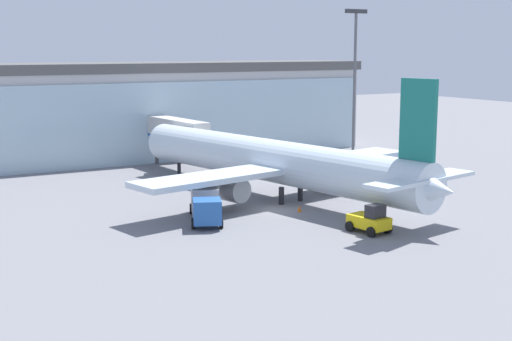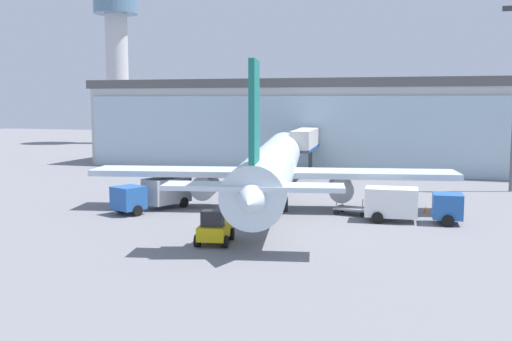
{
  "view_description": "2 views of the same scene",
  "coord_description": "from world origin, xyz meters",
  "px_view_note": "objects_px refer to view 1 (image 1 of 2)",
  "views": [
    {
      "loc": [
        -31.95,
        -52.36,
        14.17
      ],
      "look_at": [
        0.07,
        3.29,
        3.07
      ],
      "focal_mm": 50.0,
      "sensor_mm": 36.0,
      "label": 1
    },
    {
      "loc": [
        16.2,
        -46.63,
        9.47
      ],
      "look_at": [
        1.02,
        4.17,
        3.19
      ],
      "focal_mm": 42.0,
      "sensor_mm": 36.0,
      "label": 2
    }
  ],
  "objects_px": {
    "pushback_tug": "(370,220)",
    "safety_cone_nose": "(299,209)",
    "fuel_truck": "(396,178)",
    "apron_light_mast": "(355,72)",
    "catering_truck": "(205,203)",
    "jet_bridge": "(174,130)",
    "baggage_cart": "(347,189)",
    "safety_cone_wingtip": "(377,182)",
    "airplane": "(275,162)"
  },
  "relations": [
    {
      "from": "jet_bridge",
      "to": "apron_light_mast",
      "type": "distance_m",
      "value": 24.16
    },
    {
      "from": "baggage_cart",
      "to": "jet_bridge",
      "type": "bearing_deg",
      "value": -57.25
    },
    {
      "from": "fuel_truck",
      "to": "baggage_cart",
      "type": "height_order",
      "value": "fuel_truck"
    },
    {
      "from": "fuel_truck",
      "to": "safety_cone_wingtip",
      "type": "height_order",
      "value": "fuel_truck"
    },
    {
      "from": "catering_truck",
      "to": "safety_cone_nose",
      "type": "xyz_separation_m",
      "value": [
        8.45,
        -1.38,
        -1.19
      ]
    },
    {
      "from": "fuel_truck",
      "to": "safety_cone_nose",
      "type": "bearing_deg",
      "value": -173.02
    },
    {
      "from": "catering_truck",
      "to": "pushback_tug",
      "type": "xyz_separation_m",
      "value": [
        9.26,
        -10.06,
        -0.49
      ]
    },
    {
      "from": "jet_bridge",
      "to": "baggage_cart",
      "type": "distance_m",
      "value": 24.38
    },
    {
      "from": "safety_cone_nose",
      "to": "baggage_cart",
      "type": "bearing_deg",
      "value": 25.74
    },
    {
      "from": "safety_cone_nose",
      "to": "pushback_tug",
      "type": "bearing_deg",
      "value": -84.69
    },
    {
      "from": "airplane",
      "to": "fuel_truck",
      "type": "xyz_separation_m",
      "value": [
        11.91,
        -3.49,
        -2.1
      ]
    },
    {
      "from": "pushback_tug",
      "to": "safety_cone_nose",
      "type": "bearing_deg",
      "value": -3.19
    },
    {
      "from": "fuel_truck",
      "to": "apron_light_mast",
      "type": "bearing_deg",
      "value": 61.04
    },
    {
      "from": "apron_light_mast",
      "to": "safety_cone_nose",
      "type": "relative_size",
      "value": 34.3
    },
    {
      "from": "catering_truck",
      "to": "baggage_cart",
      "type": "bearing_deg",
      "value": 121.93
    },
    {
      "from": "catering_truck",
      "to": "baggage_cart",
      "type": "relative_size",
      "value": 2.47
    },
    {
      "from": "baggage_cart",
      "to": "safety_cone_wingtip",
      "type": "bearing_deg",
      "value": -144.28
    },
    {
      "from": "apron_light_mast",
      "to": "catering_truck",
      "type": "bearing_deg",
      "value": -146.9
    },
    {
      "from": "jet_bridge",
      "to": "baggage_cart",
      "type": "height_order",
      "value": "jet_bridge"
    },
    {
      "from": "apron_light_mast",
      "to": "pushback_tug",
      "type": "xyz_separation_m",
      "value": [
        -21.49,
        -30.1,
        -10.21
      ]
    },
    {
      "from": "airplane",
      "to": "pushback_tug",
      "type": "distance_m",
      "value": 14.61
    },
    {
      "from": "apron_light_mast",
      "to": "baggage_cart",
      "type": "height_order",
      "value": "apron_light_mast"
    },
    {
      "from": "baggage_cart",
      "to": "safety_cone_nose",
      "type": "xyz_separation_m",
      "value": [
        -8.22,
        -3.96,
        -0.23
      ]
    },
    {
      "from": "airplane",
      "to": "safety_cone_nose",
      "type": "bearing_deg",
      "value": 159.68
    },
    {
      "from": "catering_truck",
      "to": "safety_cone_nose",
      "type": "bearing_deg",
      "value": 103.87
    },
    {
      "from": "apron_light_mast",
      "to": "airplane",
      "type": "distance_m",
      "value": 27.6
    },
    {
      "from": "airplane",
      "to": "safety_cone_nose",
      "type": "height_order",
      "value": "airplane"
    },
    {
      "from": "fuel_truck",
      "to": "pushback_tug",
      "type": "relative_size",
      "value": 2.16
    },
    {
      "from": "safety_cone_nose",
      "to": "apron_light_mast",
      "type": "bearing_deg",
      "value": 43.86
    },
    {
      "from": "airplane",
      "to": "safety_cone_wingtip",
      "type": "relative_size",
      "value": 72.65
    },
    {
      "from": "fuel_truck",
      "to": "baggage_cart",
      "type": "bearing_deg",
      "value": 156.45
    },
    {
      "from": "baggage_cart",
      "to": "safety_cone_nose",
      "type": "height_order",
      "value": "baggage_cart"
    },
    {
      "from": "catering_truck",
      "to": "pushback_tug",
      "type": "relative_size",
      "value": 2.21
    },
    {
      "from": "safety_cone_nose",
      "to": "catering_truck",
      "type": "bearing_deg",
      "value": 170.76
    },
    {
      "from": "pushback_tug",
      "to": "safety_cone_wingtip",
      "type": "xyz_separation_m",
      "value": [
        13.22,
        15.23,
        -0.7
      ]
    },
    {
      "from": "airplane",
      "to": "jet_bridge",
      "type": "bearing_deg",
      "value": -7.24
    },
    {
      "from": "jet_bridge",
      "to": "safety_cone_nose",
      "type": "relative_size",
      "value": 23.87
    },
    {
      "from": "fuel_truck",
      "to": "pushback_tug",
      "type": "height_order",
      "value": "fuel_truck"
    },
    {
      "from": "pushback_tug",
      "to": "safety_cone_nose",
      "type": "distance_m",
      "value": 8.75
    },
    {
      "from": "catering_truck",
      "to": "fuel_truck",
      "type": "xyz_separation_m",
      "value": [
        21.3,
        0.83,
        0.0
      ]
    },
    {
      "from": "safety_cone_wingtip",
      "to": "catering_truck",
      "type": "bearing_deg",
      "value": -167.05
    },
    {
      "from": "jet_bridge",
      "to": "fuel_truck",
      "type": "bearing_deg",
      "value": -156.04
    },
    {
      "from": "catering_truck",
      "to": "safety_cone_nose",
      "type": "relative_size",
      "value": 13.78
    },
    {
      "from": "jet_bridge",
      "to": "apron_light_mast",
      "type": "height_order",
      "value": "apron_light_mast"
    },
    {
      "from": "catering_truck",
      "to": "baggage_cart",
      "type": "height_order",
      "value": "catering_truck"
    },
    {
      "from": "jet_bridge",
      "to": "fuel_truck",
      "type": "relative_size",
      "value": 1.77
    },
    {
      "from": "safety_cone_wingtip",
      "to": "fuel_truck",
      "type": "bearing_deg",
      "value": -105.27
    },
    {
      "from": "safety_cone_nose",
      "to": "jet_bridge",
      "type": "bearing_deg",
      "value": 90.87
    },
    {
      "from": "fuel_truck",
      "to": "safety_cone_nose",
      "type": "distance_m",
      "value": 13.09
    },
    {
      "from": "fuel_truck",
      "to": "baggage_cart",
      "type": "distance_m",
      "value": 5.04
    }
  ]
}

